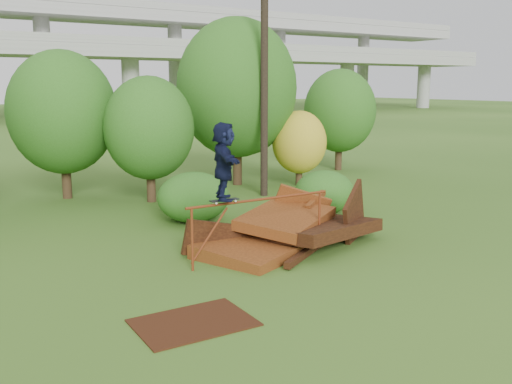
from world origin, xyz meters
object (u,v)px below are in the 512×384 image
scrap_pile (290,231)px  utility_pole (264,67)px  flat_plate (193,323)px  skater (224,161)px

scrap_pile → utility_pole: size_ratio=0.59×
flat_plate → utility_pole: 12.96m
skater → flat_plate: (-2.16, -2.63, -2.48)m
scrap_pile → utility_pole: bearing=61.9°
flat_plate → skater: bearing=50.5°
skater → utility_pole: size_ratio=0.19×
skater → scrap_pile: bearing=-54.7°
scrap_pile → utility_pole: 8.25m
scrap_pile → flat_plate: bearing=-144.9°
scrap_pile → utility_pole: (3.27, 6.13, 4.46)m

